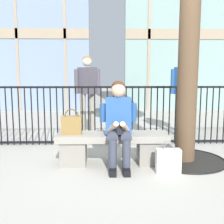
% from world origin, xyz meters
% --- Properties ---
extents(ground_plane, '(60.00, 60.00, 0.00)m').
position_xyz_m(ground_plane, '(0.00, 0.00, 0.00)').
color(ground_plane, '#B2ADA3').
extents(stone_bench, '(1.60, 0.44, 0.45)m').
position_xyz_m(stone_bench, '(0.00, 0.00, 0.27)').
color(stone_bench, gray).
rests_on(stone_bench, ground).
extents(seated_person_with_phone, '(0.52, 0.66, 1.21)m').
position_xyz_m(seated_person_with_phone, '(0.08, -0.13, 0.65)').
color(seated_person_with_phone, '#383D4C').
rests_on(seated_person_with_phone, ground).
extents(handbag_on_bench, '(0.28, 0.18, 0.36)m').
position_xyz_m(handbag_on_bench, '(-0.58, -0.01, 0.59)').
color(handbag_on_bench, olive).
rests_on(handbag_on_bench, stone_bench).
extents(shopping_bag, '(0.32, 0.13, 0.42)m').
position_xyz_m(shopping_bag, '(0.73, -0.39, 0.17)').
color(shopping_bag, white).
rests_on(shopping_bag, ground).
extents(bystander_at_railing, '(0.55, 0.41, 1.71)m').
position_xyz_m(bystander_at_railing, '(-0.48, 1.95, 1.00)').
color(bystander_at_railing, gray).
rests_on(bystander_at_railing, ground).
extents(bystander_further_back, '(0.55, 0.39, 1.71)m').
position_xyz_m(bystander_further_back, '(1.57, 1.82, 1.00)').
color(bystander_further_back, gray).
rests_on(bystander_further_back, ground).
extents(plaza_railing, '(7.11, 0.04, 1.09)m').
position_xyz_m(plaza_railing, '(0.00, 1.10, 0.55)').
color(plaza_railing, black).
rests_on(plaza_railing, ground).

